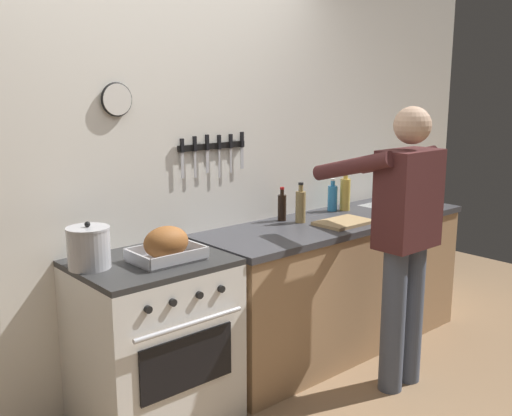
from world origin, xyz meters
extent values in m
cube|color=white|center=(0.00, 1.35, 1.30)|extent=(6.00, 0.10, 2.60)
cube|color=black|center=(0.41, 1.29, 1.41)|extent=(0.49, 0.02, 0.04)
cube|color=silver|center=(0.19, 1.28, 1.32)|extent=(0.02, 0.00, 0.15)
cube|color=black|center=(0.19, 1.28, 1.43)|extent=(0.02, 0.02, 0.08)
cube|color=silver|center=(0.28, 1.28, 1.32)|extent=(0.01, 0.00, 0.16)
cube|color=black|center=(0.28, 1.28, 1.44)|extent=(0.02, 0.02, 0.09)
cube|color=silver|center=(0.36, 1.28, 1.33)|extent=(0.02, 0.00, 0.13)
cube|color=black|center=(0.36, 1.28, 1.44)|extent=(0.02, 0.02, 0.09)
cube|color=silver|center=(0.45, 1.28, 1.31)|extent=(0.01, 0.00, 0.17)
cube|color=black|center=(0.45, 1.28, 1.44)|extent=(0.02, 0.02, 0.09)
cube|color=silver|center=(0.54, 1.28, 1.32)|extent=(0.01, 0.00, 0.15)
cube|color=black|center=(0.54, 1.28, 1.44)|extent=(0.02, 0.02, 0.09)
cube|color=silver|center=(0.63, 1.28, 1.33)|extent=(0.02, 0.00, 0.13)
cube|color=black|center=(0.63, 1.28, 1.44)|extent=(0.02, 0.02, 0.09)
cylinder|color=white|center=(-0.21, 1.28, 1.70)|extent=(0.16, 0.02, 0.16)
torus|color=black|center=(-0.21, 1.28, 1.70)|extent=(0.18, 0.02, 0.18)
cube|color=tan|center=(1.20, 0.99, 0.43)|extent=(2.00, 0.62, 0.86)
cube|color=#3D3D42|center=(1.20, 0.99, 0.88)|extent=(2.03, 0.65, 0.04)
cube|color=#B2B5B7|center=(1.88, 1.01, 0.84)|extent=(0.44, 0.36, 0.11)
cube|color=white|center=(-0.22, 0.99, 0.43)|extent=(0.76, 0.62, 0.87)
cube|color=black|center=(-0.22, 0.67, 0.45)|extent=(0.53, 0.01, 0.28)
cube|color=#2D2D2D|center=(-0.22, 0.99, 0.89)|extent=(0.76, 0.62, 0.03)
cylinder|color=black|center=(-0.43, 0.67, 0.78)|extent=(0.04, 0.02, 0.04)
cylinder|color=black|center=(-0.30, 0.67, 0.78)|extent=(0.04, 0.02, 0.04)
cylinder|color=black|center=(-0.14, 0.67, 0.78)|extent=(0.04, 0.02, 0.04)
cylinder|color=black|center=(-0.01, 0.67, 0.78)|extent=(0.04, 0.02, 0.04)
cylinder|color=silver|center=(-0.22, 0.65, 0.66)|extent=(0.61, 0.02, 0.02)
cylinder|color=#4C566B|center=(1.01, 0.36, 0.43)|extent=(0.14, 0.14, 0.86)
cylinder|color=#4C566B|center=(1.19, 0.36, 0.43)|extent=(0.14, 0.14, 0.86)
cube|color=#4C2323|center=(1.10, 0.36, 1.14)|extent=(0.38, 0.22, 0.56)
sphere|color=tan|center=(1.10, 0.36, 1.55)|extent=(0.21, 0.21, 0.21)
cylinder|color=#4C2323|center=(0.89, 0.60, 1.32)|extent=(0.09, 0.55, 0.22)
cylinder|color=#4C2323|center=(1.31, 0.60, 1.32)|extent=(0.09, 0.55, 0.22)
cube|color=#B7B7BC|center=(-0.16, 0.93, 0.91)|extent=(0.34, 0.25, 0.01)
cube|color=#B7B7BC|center=(-0.16, 0.80, 0.94)|extent=(0.34, 0.01, 0.05)
cube|color=#B7B7BC|center=(-0.16, 1.05, 0.94)|extent=(0.34, 0.01, 0.05)
cube|color=#B7B7BC|center=(-0.33, 0.93, 0.94)|extent=(0.01, 0.25, 0.05)
cube|color=#B7B7BC|center=(0.01, 0.93, 0.94)|extent=(0.01, 0.25, 0.05)
ellipsoid|color=#935628|center=(-0.16, 0.93, 0.99)|extent=(0.24, 0.18, 0.17)
cylinder|color=#B7B7BC|center=(-0.51, 1.07, 1.00)|extent=(0.21, 0.21, 0.19)
cylinder|color=#B2B2B7|center=(-0.51, 1.07, 1.10)|extent=(0.21, 0.21, 0.01)
sphere|color=black|center=(-0.51, 1.07, 1.12)|extent=(0.03, 0.03, 0.03)
cube|color=tan|center=(1.13, 0.86, 0.91)|extent=(0.36, 0.24, 0.02)
cylinder|color=gold|center=(1.46, 1.14, 1.01)|extent=(0.07, 0.07, 0.22)
cylinder|color=gold|center=(1.46, 1.14, 1.15)|extent=(0.03, 0.03, 0.05)
cylinder|color=black|center=(1.46, 1.14, 1.18)|extent=(0.04, 0.04, 0.01)
cylinder|color=#997F4C|center=(0.95, 1.08, 1.00)|extent=(0.07, 0.07, 0.20)
cylinder|color=#997F4C|center=(0.95, 1.08, 1.12)|extent=(0.03, 0.03, 0.04)
cylinder|color=black|center=(0.95, 1.08, 1.15)|extent=(0.03, 0.03, 0.01)
cylinder|color=#338CCC|center=(1.38, 1.18, 0.99)|extent=(0.07, 0.07, 0.18)
cylinder|color=#338CCC|center=(1.38, 1.18, 1.10)|extent=(0.03, 0.03, 0.04)
cylinder|color=white|center=(1.38, 1.18, 1.12)|extent=(0.03, 0.03, 0.01)
cylinder|color=black|center=(0.90, 1.19, 0.99)|extent=(0.06, 0.06, 0.17)
cylinder|color=black|center=(0.90, 1.19, 1.09)|extent=(0.03, 0.03, 0.04)
cylinder|color=#B21919|center=(0.90, 1.19, 1.11)|extent=(0.03, 0.03, 0.01)
camera|label=1|loc=(-1.73, -1.56, 1.78)|focal=41.76mm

